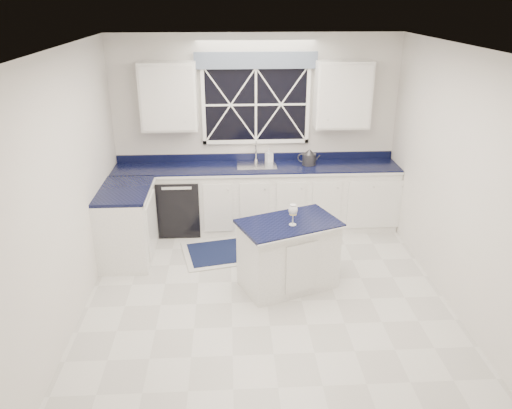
{
  "coord_description": "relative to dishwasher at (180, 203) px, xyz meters",
  "views": [
    {
      "loc": [
        -0.38,
        -4.68,
        3.15
      ],
      "look_at": [
        -0.1,
        0.4,
        1.01
      ],
      "focal_mm": 35.0,
      "sensor_mm": 36.0,
      "label": 1
    }
  ],
  "objects": [
    {
      "name": "ground",
      "position": [
        1.1,
        -1.95,
        -0.41
      ],
      "size": [
        4.5,
        4.5,
        0.0
      ],
      "primitive_type": "plane",
      "color": "silver",
      "rests_on": "ground"
    },
    {
      "name": "back_wall",
      "position": [
        1.1,
        0.3,
        0.94
      ],
      "size": [
        4.0,
        0.1,
        2.7
      ],
      "primitive_type": "cube",
      "color": "silver",
      "rests_on": "ground"
    },
    {
      "name": "base_cabinets",
      "position": [
        0.77,
        -0.17,
        0.04
      ],
      "size": [
        3.99,
        1.6,
        0.9
      ],
      "color": "white",
      "rests_on": "ground"
    },
    {
      "name": "countertop",
      "position": [
        1.1,
        0.0,
        0.51
      ],
      "size": [
        3.98,
        0.64,
        0.04
      ],
      "primitive_type": "cube",
      "color": "black",
      "rests_on": "base_cabinets"
    },
    {
      "name": "dishwasher",
      "position": [
        0.0,
        0.0,
        0.0
      ],
      "size": [
        0.6,
        0.58,
        0.82
      ],
      "primitive_type": "cube",
      "color": "black",
      "rests_on": "ground"
    },
    {
      "name": "window",
      "position": [
        1.1,
        0.25,
        1.42
      ],
      "size": [
        1.65,
        0.09,
        1.26
      ],
      "color": "black",
      "rests_on": "ground"
    },
    {
      "name": "upper_cabinets",
      "position": [
        1.1,
        0.13,
        1.49
      ],
      "size": [
        3.1,
        0.34,
        0.9
      ],
      "color": "white",
      "rests_on": "ground"
    },
    {
      "name": "faucet",
      "position": [
        1.1,
        0.19,
        0.69
      ],
      "size": [
        0.05,
        0.2,
        0.3
      ],
      "color": "silver",
      "rests_on": "countertop"
    },
    {
      "name": "island",
      "position": [
        1.37,
        -1.6,
        -0.0
      ],
      "size": [
        1.25,
        1.01,
        0.81
      ],
      "rotation": [
        0.0,
        0.0,
        0.38
      ],
      "color": "white",
      "rests_on": "ground"
    },
    {
      "name": "rug",
      "position": [
        0.76,
        -0.75,
        -0.4
      ],
      "size": [
        1.47,
        1.07,
        0.02
      ],
      "rotation": [
        0.0,
        0.0,
        0.21
      ],
      "color": "#B3B3AE",
      "rests_on": "ground"
    },
    {
      "name": "kettle",
      "position": [
        1.84,
        0.03,
        0.63
      ],
      "size": [
        0.31,
        0.24,
        0.23
      ],
      "rotation": [
        0.0,
        0.0,
        -0.31
      ],
      "color": "#313134",
      "rests_on": "countertop"
    },
    {
      "name": "wine_glass",
      "position": [
        1.4,
        -1.68,
        0.57
      ],
      "size": [
        0.1,
        0.1,
        0.24
      ],
      "color": "silver",
      "rests_on": "island"
    },
    {
      "name": "soap_bottle",
      "position": [
        1.29,
        0.2,
        0.63
      ],
      "size": [
        0.12,
        0.12,
        0.2
      ],
      "primitive_type": "imported",
      "rotation": [
        0.0,
        0.0,
        0.42
      ],
      "color": "silver",
      "rests_on": "countertop"
    }
  ]
}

